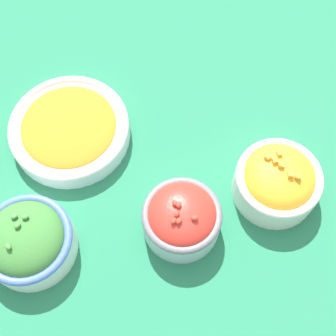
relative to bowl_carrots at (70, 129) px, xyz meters
name	(u,v)px	position (x,y,z in m)	size (l,w,h in m)	color
ground_plane	(168,176)	(0.17, -0.04, -0.02)	(3.00, 3.00, 0.00)	#23704C
bowl_carrots	(70,129)	(0.00, 0.00, 0.00)	(0.19, 0.19, 0.04)	silver
bowl_cherry_tomatoes	(182,218)	(0.21, -0.12, 0.02)	(0.12, 0.12, 0.08)	#B2C1CC
bowl_squash	(278,181)	(0.34, -0.04, 0.02)	(0.13, 0.13, 0.08)	silver
bowl_broccoli	(27,241)	(0.00, -0.19, 0.01)	(0.13, 0.13, 0.08)	white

